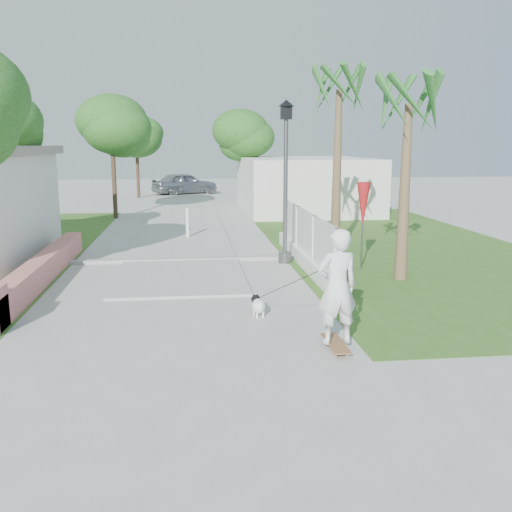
{
  "coord_description": "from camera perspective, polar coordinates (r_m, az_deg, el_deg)",
  "views": [
    {
      "loc": [
        0.24,
        -9.97,
        3.29
      ],
      "look_at": [
        1.55,
        1.02,
        1.1
      ],
      "focal_mm": 40.0,
      "sensor_mm": 36.0,
      "label": 1
    }
  ],
  "objects": [
    {
      "name": "ground",
      "position": [
        10.5,
        -7.83,
        -7.17
      ],
      "size": [
        90.0,
        90.0,
        0.0
      ],
      "primitive_type": "plane",
      "color": "#B7B7B2",
      "rests_on": "ground"
    },
    {
      "name": "path_strip",
      "position": [
        30.15,
        -7.24,
        4.88
      ],
      "size": [
        3.2,
        36.0,
        0.06
      ],
      "primitive_type": "cube",
      "color": "#B7B7B2",
      "rests_on": "ground"
    },
    {
      "name": "curb",
      "position": [
        16.3,
        -7.51,
        -0.38
      ],
      "size": [
        6.5,
        0.25,
        0.1
      ],
      "primitive_type": "cube",
      "color": "#999993",
      "rests_on": "ground"
    },
    {
      "name": "grass_right",
      "position": [
        19.48,
        13.61,
        1.16
      ],
      "size": [
        8.0,
        20.0,
        0.01
      ],
      "primitive_type": "cube",
      "color": "#365E1D",
      "rests_on": "ground"
    },
    {
      "name": "pink_wall",
      "position": [
        14.29,
        -20.98,
        -1.59
      ],
      "size": [
        0.45,
        8.2,
        0.8
      ],
      "color": "tan",
      "rests_on": "ground"
    },
    {
      "name": "lattice_fence",
      "position": [
        15.55,
        5.03,
        0.97
      ],
      "size": [
        0.35,
        7.0,
        1.5
      ],
      "color": "white",
      "rests_on": "ground"
    },
    {
      "name": "building_right",
      "position": [
        28.63,
        4.86,
        7.15
      ],
      "size": [
        6.0,
        8.0,
        2.6
      ],
      "primitive_type": "cube",
      "color": "silver",
      "rests_on": "ground"
    },
    {
      "name": "street_lamp",
      "position": [
        15.72,
        2.98,
        8.02
      ],
      "size": [
        0.44,
        0.44,
        4.44
      ],
      "color": "#59595E",
      "rests_on": "ground"
    },
    {
      "name": "bollard",
      "position": [
        20.16,
        -6.87,
        3.38
      ],
      "size": [
        0.14,
        0.14,
        1.09
      ],
      "color": "white",
      "rests_on": "ground"
    },
    {
      "name": "patio_umbrella",
      "position": [
        15.26,
        10.67,
        4.96
      ],
      "size": [
        0.36,
        0.36,
        2.3
      ],
      "color": "#59595E",
      "rests_on": "ground"
    },
    {
      "name": "tree_path_left",
      "position": [
        26.16,
        -14.19,
        12.01
      ],
      "size": [
        3.4,
        3.4,
        5.23
      ],
      "color": "#4C3826",
      "rests_on": "ground"
    },
    {
      "name": "tree_path_right",
      "position": [
        30.1,
        -1.15,
        11.56
      ],
      "size": [
        3.0,
        3.0,
        4.79
      ],
      "color": "#4C3826",
      "rests_on": "ground"
    },
    {
      "name": "tree_path_far",
      "position": [
        36.08,
        -11.86,
        11.78
      ],
      "size": [
        3.2,
        3.2,
        5.17
      ],
      "color": "#4C3826",
      "rests_on": "ground"
    },
    {
      "name": "palm_far",
      "position": [
        17.08,
        8.29,
        15.08
      ],
      "size": [
        1.8,
        1.8,
        5.3
      ],
      "color": "brown",
      "rests_on": "ground"
    },
    {
      "name": "palm_near",
      "position": [
        14.16,
        15.0,
        13.5
      ],
      "size": [
        1.8,
        1.8,
        4.7
      ],
      "color": "brown",
      "rests_on": "ground"
    },
    {
      "name": "skateboarder",
      "position": [
        9.87,
        4.23,
        -3.07
      ],
      "size": [
        1.39,
        2.66,
        1.99
      ],
      "rotation": [
        0.0,
        0.0,
        3.29
      ],
      "color": "brown",
      "rests_on": "ground"
    },
    {
      "name": "dog",
      "position": [
        11.08,
        0.22,
        -4.91
      ],
      "size": [
        0.33,
        0.58,
        0.4
      ],
      "rotation": [
        0.0,
        0.0,
        0.18
      ],
      "color": "white",
      "rests_on": "ground"
    },
    {
      "name": "parked_car",
      "position": [
        37.88,
        -7.13,
        7.2
      ],
      "size": [
        4.58,
        3.35,
        1.45
      ],
      "primitive_type": "imported",
      "rotation": [
        0.0,
        0.0,
        2.01
      ],
      "color": "#96979D",
      "rests_on": "ground"
    }
  ]
}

